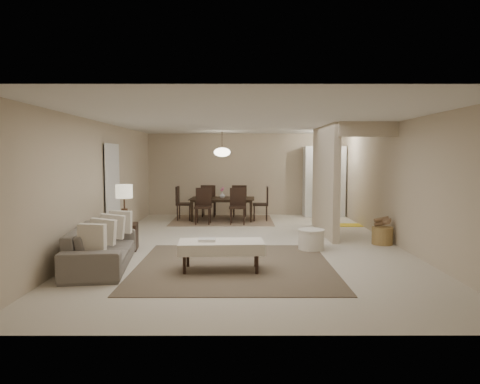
{
  "coord_description": "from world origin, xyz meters",
  "views": [
    {
      "loc": [
        -0.19,
        -8.68,
        1.81
      ],
      "look_at": [
        -0.18,
        0.35,
        1.05
      ],
      "focal_mm": 32.0,
      "sensor_mm": 36.0,
      "label": 1
    }
  ],
  "objects_px": {
    "pantry_cabinet": "(324,181)",
    "round_pouf": "(311,240)",
    "dining_table": "(222,209)",
    "sofa": "(102,247)",
    "wicker_basket": "(382,236)",
    "ottoman_bench": "(221,247)",
    "side_table": "(125,237)"
  },
  "relations": [
    {
      "from": "pantry_cabinet",
      "to": "ottoman_bench",
      "type": "relative_size",
      "value": 1.54
    },
    {
      "from": "wicker_basket",
      "to": "pantry_cabinet",
      "type": "bearing_deg",
      "value": 95.51
    },
    {
      "from": "ottoman_bench",
      "to": "dining_table",
      "type": "distance_m",
      "value": 5.34
    },
    {
      "from": "ottoman_bench",
      "to": "round_pouf",
      "type": "relative_size",
      "value": 2.68
    },
    {
      "from": "sofa",
      "to": "round_pouf",
      "type": "xyz_separation_m",
      "value": [
        3.65,
        1.23,
        -0.13
      ]
    },
    {
      "from": "ottoman_bench",
      "to": "side_table",
      "type": "bearing_deg",
      "value": 138.52
    },
    {
      "from": "sofa",
      "to": "round_pouf",
      "type": "bearing_deg",
      "value": -78.88
    },
    {
      "from": "sofa",
      "to": "dining_table",
      "type": "height_order",
      "value": "sofa"
    },
    {
      "from": "pantry_cabinet",
      "to": "round_pouf",
      "type": "distance_m",
      "value": 4.89
    },
    {
      "from": "sofa",
      "to": "wicker_basket",
      "type": "xyz_separation_m",
      "value": [
        5.2,
        1.75,
        -0.15
      ]
    },
    {
      "from": "side_table",
      "to": "round_pouf",
      "type": "bearing_deg",
      "value": 0.13
    },
    {
      "from": "sofa",
      "to": "dining_table",
      "type": "distance_m",
      "value": 5.34
    },
    {
      "from": "wicker_basket",
      "to": "round_pouf",
      "type": "bearing_deg",
      "value": -161.34
    },
    {
      "from": "pantry_cabinet",
      "to": "sofa",
      "type": "xyz_separation_m",
      "value": [
        -4.8,
        -5.9,
        -0.73
      ]
    },
    {
      "from": "pantry_cabinet",
      "to": "ottoman_bench",
      "type": "height_order",
      "value": "pantry_cabinet"
    },
    {
      "from": "dining_table",
      "to": "ottoman_bench",
      "type": "bearing_deg",
      "value": -85.74
    },
    {
      "from": "pantry_cabinet",
      "to": "side_table",
      "type": "relative_size",
      "value": 4.14
    },
    {
      "from": "pantry_cabinet",
      "to": "wicker_basket",
      "type": "bearing_deg",
      "value": -84.49
    },
    {
      "from": "wicker_basket",
      "to": "dining_table",
      "type": "distance_m",
      "value": 4.74
    },
    {
      "from": "sofa",
      "to": "wicker_basket",
      "type": "relative_size",
      "value": 5.29
    },
    {
      "from": "sofa",
      "to": "side_table",
      "type": "xyz_separation_m",
      "value": [
        0.05,
        1.22,
        -0.07
      ]
    },
    {
      "from": "ottoman_bench",
      "to": "pantry_cabinet",
      "type": "bearing_deg",
      "value": 62.34
    },
    {
      "from": "ottoman_bench",
      "to": "sofa",
      "type": "bearing_deg",
      "value": 168.2
    },
    {
      "from": "ottoman_bench",
      "to": "dining_table",
      "type": "bearing_deg",
      "value": 88.96
    },
    {
      "from": "dining_table",
      "to": "sofa",
      "type": "bearing_deg",
      "value": -107.3
    },
    {
      "from": "sofa",
      "to": "ottoman_bench",
      "type": "relative_size",
      "value": 1.63
    },
    {
      "from": "round_pouf",
      "to": "side_table",
      "type": "bearing_deg",
      "value": -179.87
    },
    {
      "from": "ottoman_bench",
      "to": "wicker_basket",
      "type": "height_order",
      "value": "ottoman_bench"
    },
    {
      "from": "round_pouf",
      "to": "dining_table",
      "type": "relative_size",
      "value": 0.28
    },
    {
      "from": "pantry_cabinet",
      "to": "round_pouf",
      "type": "height_order",
      "value": "pantry_cabinet"
    },
    {
      "from": "pantry_cabinet",
      "to": "round_pouf",
      "type": "relative_size",
      "value": 4.13
    },
    {
      "from": "round_pouf",
      "to": "pantry_cabinet",
      "type": "bearing_deg",
      "value": 76.16
    }
  ]
}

